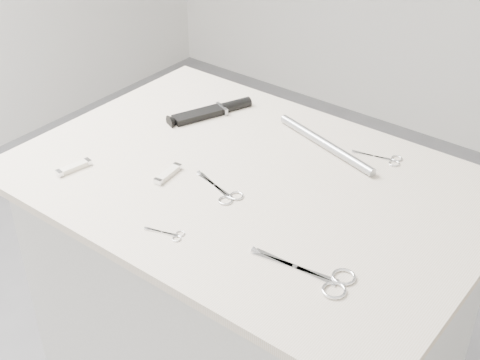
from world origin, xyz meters
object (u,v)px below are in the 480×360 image
Objects in this scene: embroidery_scissors_a at (224,193)px; embroidery_scissors_b at (385,159)px; large_shears at (323,277)px; sheathed_knife at (216,111)px; plinth at (248,335)px; pocket_knife_a at (74,168)px; tiny_scissors at (169,234)px; pocket_knife_b at (168,174)px; metal_rail at (325,144)px.

embroidery_scissors_a is 0.38m from embroidery_scissors_b.
large_shears is 0.31m from embroidery_scissors_a.
large_shears is at bearing -101.09° from sheathed_knife.
plinth is at bearing 100.17° from embroidery_scissors_a.
large_shears is at bearing -76.83° from pocket_knife_a.
embroidery_scissors_b is at bearing 51.09° from tiny_scissors.
large_shears is 0.64m from sheathed_knife.
embroidery_scissors_b is 0.48m from pocket_knife_b.
sheathed_knife is at bearing -0.89° from pocket_knife_a.
embroidery_scissors_a is 0.29m from metal_rail.
embroidery_scissors_b is 1.37× the size of pocket_knife_b.
plinth is at bearing -141.13° from embroidery_scissors_b.
plinth is at bearing -105.80° from metal_rail.
pocket_knife_b reaches higher than tiny_scissors.
pocket_knife_b is (-0.43, 0.07, 0.00)m from large_shears.
pocket_knife_a is at bearing 176.81° from large_shears.
large_shears is 1.73× the size of embroidery_scissors_b.
sheathed_knife and metal_rail have the same top height.
tiny_scissors is 0.49m from sheathed_knife.
tiny_scissors is at bearing -97.67° from metal_rail.
embroidery_scissors_a is 1.20× the size of embroidery_scissors_b.
tiny_scissors is 0.32m from pocket_knife_a.
embroidery_scissors_a is 0.34m from pocket_knife_a.
tiny_scissors is 0.46m from metal_rail.
pocket_knife_a reaches higher than tiny_scissors.
large_shears is 0.64× the size of metal_rail.
embroidery_scissors_a reaches higher than plinth.
embroidery_scissors_a is (-0.30, 0.10, -0.00)m from large_shears.
metal_rail is at bearing -176.74° from embroidery_scissors_b.
large_shears is 0.43m from embroidery_scissors_b.
large_shears reaches higher than embroidery_scissors_a.
embroidery_scissors_a is 0.65× the size of sheathed_knife.
embroidery_scissors_a is at bearing -95.41° from plinth.
sheathed_knife is (-0.53, 0.35, 0.01)m from large_shears.
large_shears is (0.29, -0.17, 0.47)m from plinth.
sheathed_knife is (-0.25, 0.18, 0.48)m from plinth.
plinth is 0.51m from pocket_knife_b.
pocket_knife_b is at bearing 116.25° from tiny_scissors.
embroidery_scissors_a and tiny_scissors have the same top height.
sheathed_knife is 0.39m from pocket_knife_a.
pocket_knife_b reaches higher than embroidery_scissors_a.
sheathed_knife reaches higher than embroidery_scissors_b.
pocket_knife_a is at bearing -147.13° from plinth.
pocket_knife_b reaches higher than large_shears.
embroidery_scissors_a is at bearing -88.03° from pocket_knife_b.
sheathed_knife is at bearing 143.63° from plinth.
sheathed_knife is 0.30m from metal_rail.
pocket_knife_b is at bearing -144.93° from plinth.
sheathed_knife is (-0.43, -0.06, 0.01)m from embroidery_scissors_b.
large_shears reaches higher than plinth.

